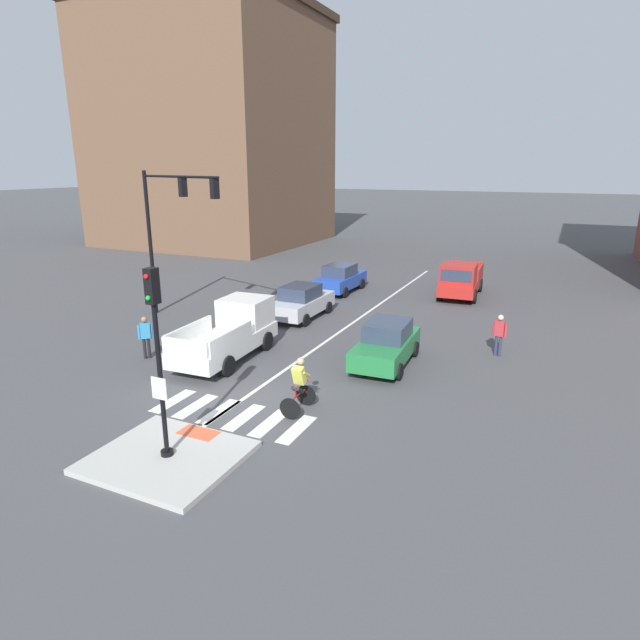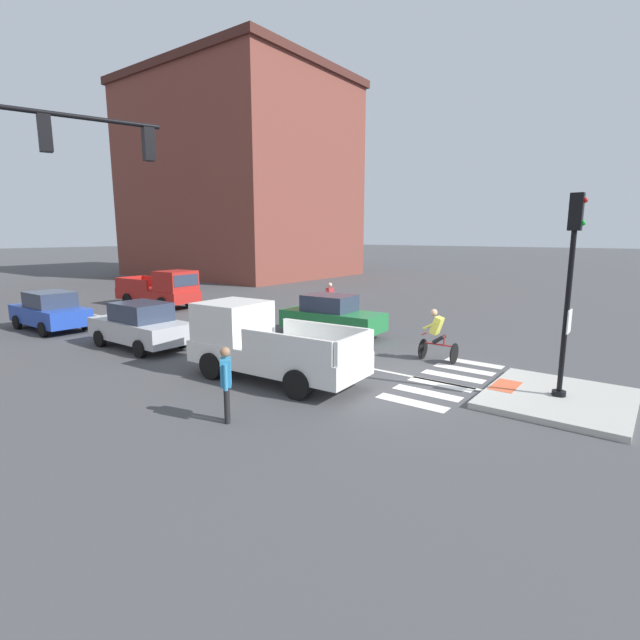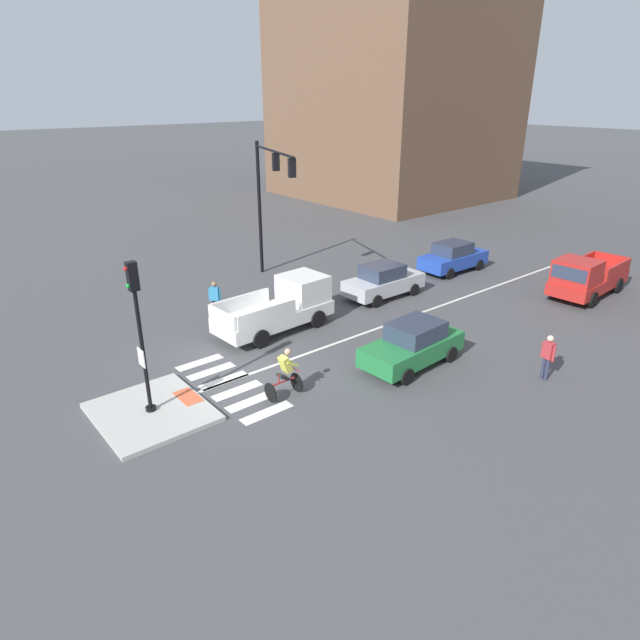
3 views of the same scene
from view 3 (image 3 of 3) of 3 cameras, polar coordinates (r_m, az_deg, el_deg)
ground_plane at (r=19.37m, az=-7.30°, el=-6.06°), size 300.00×300.00×0.00m
traffic_island at (r=17.98m, az=-17.20°, el=-9.17°), size 3.60×3.21×0.15m
tactile_pad_front at (r=18.34m, az=-13.62°, el=-7.78°), size 1.10×0.60×0.01m
signal_pole at (r=16.66m, az=-18.39°, el=-0.50°), size 0.44×0.38×4.78m
crosswalk_stripe_a at (r=20.76m, az=-12.46°, el=-4.35°), size 0.44×1.80×0.01m
crosswalk_stripe_b at (r=20.05m, az=-11.28°, el=-5.26°), size 0.44×1.80×0.01m
crosswalk_stripe_c at (r=19.36m, az=-10.02°, el=-6.24°), size 0.44×1.80×0.01m
crosswalk_stripe_d at (r=18.68m, az=-8.65°, el=-7.29°), size 0.44×1.80×0.01m
crosswalk_stripe_e at (r=18.02m, az=-7.17°, el=-8.41°), size 0.44×1.80×0.01m
crosswalk_stripe_f at (r=17.38m, az=-5.57°, el=-9.61°), size 0.44×1.80×0.01m
lane_centre_line at (r=25.66m, az=11.50°, el=1.11°), size 0.14×28.00×0.01m
traffic_light_mast at (r=27.89m, az=-5.42°, el=13.55°), size 5.58×1.92×6.96m
building_corner_left at (r=54.08m, az=7.69°, el=23.84°), size 18.40×16.94×20.84m
car_green_eastbound_mid at (r=20.08m, az=9.68°, el=-2.52°), size 2.00×4.18×1.64m
car_blue_westbound_distant at (r=31.26m, az=13.73°, el=6.41°), size 1.90×4.13×1.64m
car_silver_westbound_far at (r=26.63m, az=6.63°, el=4.08°), size 1.87×4.11×1.64m
pickup_truck_red_eastbound_distant at (r=29.31m, az=25.96°, el=3.99°), size 2.27×5.20×2.08m
pickup_truck_white_westbound_near at (r=22.87m, az=-3.89°, el=1.44°), size 2.26×5.20×2.08m
cyclist at (r=17.80m, az=-3.68°, el=-5.47°), size 0.67×1.09×1.68m
pedestrian_at_curb_left at (r=24.34m, az=-10.92°, el=2.42°), size 0.41×0.42×1.67m
pedestrian_waiting_far_side at (r=20.28m, az=22.70°, el=-3.28°), size 0.54×0.28×1.67m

